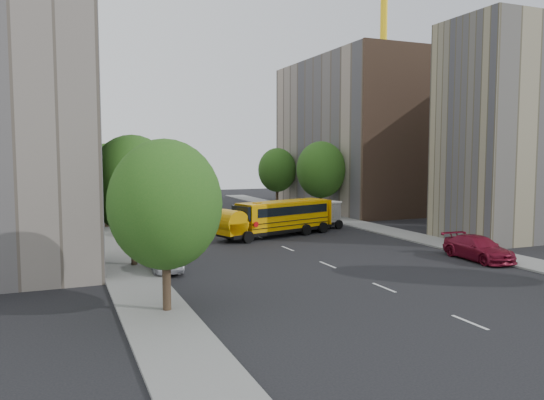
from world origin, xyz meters
TOP-DOWN VIEW (x-y plane):
  - ground at (0.00, 0.00)m, footprint 120.00×120.00m
  - sidewalk_left at (-11.50, 5.00)m, footprint 3.00×80.00m
  - sidewalk_right at (11.50, 5.00)m, footprint 3.00×80.00m
  - lane_markings at (0.00, 10.00)m, footprint 0.15×64.00m
  - building_left_cream at (-18.00, 6.00)m, footprint 10.00×26.00m
  - building_left_redbrick at (-18.00, 28.00)m, footprint 10.00×15.00m
  - building_right_near at (18.00, -4.50)m, footprint 10.00×7.00m
  - building_right_far at (18.00, 20.00)m, footprint 10.00×22.00m
  - building_right_sidewall at (18.00, 9.00)m, footprint 10.10×0.30m
  - tower_crane at (30.25, 28.00)m, footprint 28.50×1.20m
  - street_tree_0 at (-11.00, -14.00)m, footprint 4.80×4.80m
  - street_tree_1 at (-11.00, -4.00)m, footprint 5.12×5.12m
  - street_tree_2 at (-11.00, 14.00)m, footprint 4.99×4.99m
  - street_tree_4 at (11.00, 14.00)m, footprint 5.25×5.25m
  - street_tree_5 at (11.00, 26.00)m, footprint 4.86×4.86m
  - school_bus at (1.41, 3.59)m, footprint 10.57×5.38m
  - safari_truck at (5.84, 5.87)m, footprint 6.02×3.12m
  - parked_car_0 at (-9.54, -5.91)m, footprint 1.79×4.30m
  - parked_car_1 at (-8.80, 7.82)m, footprint 1.72×4.50m
  - parked_car_2 at (-9.60, 19.37)m, footprint 2.56×5.47m
  - parked_car_3 at (9.60, -10.35)m, footprint 2.39×5.35m
  - parked_car_4 at (8.80, 12.19)m, footprint 1.78×4.20m

SIDE VIEW (x-z plane):
  - ground at x=0.00m, z-range 0.00..0.00m
  - lane_markings at x=0.00m, z-range 0.00..0.01m
  - sidewalk_left at x=-11.50m, z-range 0.00..0.12m
  - sidewalk_right at x=11.50m, z-range 0.00..0.12m
  - parked_car_4 at x=8.80m, z-range 0.00..1.42m
  - parked_car_0 at x=-9.54m, z-range 0.00..1.45m
  - parked_car_1 at x=-8.80m, z-range 0.00..1.46m
  - parked_car_2 at x=-9.60m, z-range 0.00..1.51m
  - parked_car_3 at x=9.60m, z-range 0.00..1.52m
  - safari_truck at x=5.84m, z-range 0.07..2.53m
  - school_bus at x=1.41m, z-range 0.17..3.10m
  - street_tree_0 at x=-11.00m, z-range 0.94..8.35m
  - street_tree_5 at x=11.00m, z-range 0.95..8.46m
  - street_tree_2 at x=-11.00m, z-range 0.97..8.68m
  - street_tree_1 at x=-11.00m, z-range 1.00..8.90m
  - street_tree_4 at x=11.00m, z-range 1.02..9.13m
  - building_left_redbrick at x=-18.00m, z-range 0.00..13.00m
  - building_right_near at x=18.00m, z-range 0.00..17.00m
  - building_right_far at x=18.00m, z-range 0.00..18.00m
  - building_right_sidewall at x=18.00m, z-range 0.00..18.00m
  - building_left_cream at x=-18.00m, z-range 0.00..20.00m
  - tower_crane at x=30.25m, z-range 6.60..42.35m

